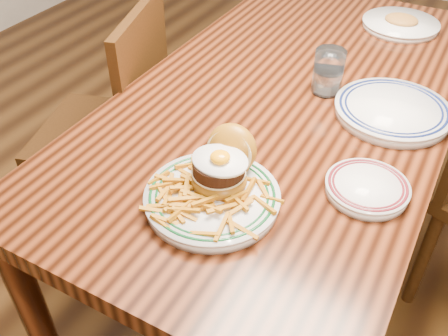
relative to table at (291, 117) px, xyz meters
The scene contains 8 objects.
floor 0.66m from the table, ahead, with size 6.00×6.00×0.00m, color black.
table is the anchor object (origin of this frame).
chair_left 0.64m from the table, behind, with size 0.53×0.53×0.90m.
main_plate 0.50m from the table, 87.06° to the right, with size 0.28×0.30×0.14m.
side_plate 0.45m from the table, 46.30° to the right, with size 0.18×0.18×0.03m.
rear_plate 0.29m from the table, ahead, with size 0.30×0.30×0.03m.
water_glass 0.17m from the table, 28.58° to the left, with size 0.08×0.08×0.12m.
far_plate 0.59m from the table, 74.26° to the left, with size 0.26×0.26×0.05m.
Camera 1 is at (0.41, -1.15, 1.48)m, focal length 40.00 mm.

